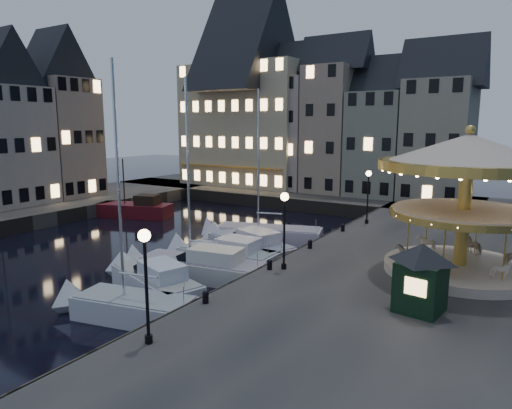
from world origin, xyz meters
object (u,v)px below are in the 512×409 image
Objects in this scene: motorboat_a at (125,307)px; red_fishing_boat at (136,210)px; streetlamp_a at (146,270)px; bollard_c at (310,244)px; bollard_a at (206,296)px; carousel at (467,177)px; ticket_kiosk at (422,266)px; motorboat_d at (223,256)px; motorboat_b at (152,281)px; bollard_d at (343,227)px; motorboat_f at (261,234)px; streetlamp_c at (368,189)px; bollard_b at (270,264)px; streetlamp_b at (284,220)px; motorboat_e at (247,245)px; motorboat_c at (196,267)px.

red_fishing_boat is (-17.48, 17.08, 0.16)m from motorboat_a.
bollard_c is at bearing 92.37° from streetlamp_a.
carousel is at bearing 49.86° from bollard_a.
carousel is at bearing 41.61° from motorboat_a.
ticket_kiosk is at bearing 47.27° from streetlamp_a.
motorboat_d is (-0.95, 9.06, 0.10)m from motorboat_a.
ticket_kiosk reaches higher than motorboat_b.
motorboat_a is 1.29× the size of carousel.
bollard_d is (0.00, 16.00, 0.00)m from bollard_a.
motorboat_f is 15.41m from red_fishing_boat.
bollard_c is (0.00, 10.50, 0.00)m from bollard_a.
bollard_c is at bearing -34.07° from motorboat_f.
motorboat_a reaches higher than motorboat_b.
streetlamp_c is at bearing 35.40° from motorboat_f.
streetlamp_b is at bearing 39.81° from bollard_b.
streetlamp_c is 19.66m from bollard_a.
streetlamp_a is 0.54× the size of red_fishing_boat.
streetlamp_a is at bearing -45.68° from motorboat_b.
ticket_kiosk is (14.28, -10.57, 2.74)m from motorboat_f.
bollard_b is 1.00× the size of bollard_d.
motorboat_e is 3.85m from motorboat_f.
ticket_kiosk is (13.45, 2.02, 2.62)m from motorboat_b.
streetlamp_b is 10.30m from bollard_d.
motorboat_c is at bearing -133.16° from bollard_c.
bollard_a and bollard_d have the same top height.
bollard_a is 1.00× the size of bollard_b.
ticket_kiosk is (7.49, 8.11, -0.75)m from streetlamp_a.
streetlamp_b is at bearing 33.26° from motorboat_b.
streetlamp_c is 14.22m from bollard_b.
motorboat_d is 6.73m from motorboat_f.
bollard_c is at bearing -93.81° from streetlamp_c.
motorboat_f reaches higher than ticket_kiosk.
motorboat_e reaches higher than bollard_a.
motorboat_c is 9.51m from motorboat_f.
streetlamp_a is 16.39m from motorboat_e.
motorboat_b is at bearing -91.82° from motorboat_e.
motorboat_a is 0.95× the size of motorboat_c.
motorboat_a is 3.41× the size of ticket_kiosk.
streetlamp_c is 17.13m from ticket_kiosk.
bollard_c is 0.07× the size of motorboat_e.
streetlamp_c is 12.46m from carousel.
ticket_kiosk is (7.49, -15.39, -0.75)m from streetlamp_c.
bollard_c is (0.00, 5.00, 0.00)m from bollard_b.
carousel reaches higher than red_fishing_boat.
bollard_b is 0.07× the size of motorboat_e.
streetlamp_c is at bearing 63.92° from motorboat_d.
streetlamp_a is 0.55× the size of motorboat_b.
bollard_a is at bearing -67.16° from motorboat_f.
motorboat_b and motorboat_d have the same top height.
motorboat_b is 0.62× the size of motorboat_f.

